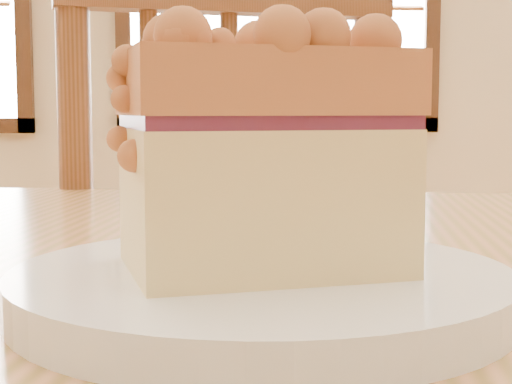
% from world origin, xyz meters
% --- Properties ---
extents(cafe_chair_main, '(0.55, 0.55, 1.04)m').
position_xyz_m(cafe_chair_main, '(-0.17, 0.84, 0.53)').
color(cafe_chair_main, brown).
rests_on(cafe_chair_main, ground).
extents(plate, '(0.24, 0.24, 0.02)m').
position_xyz_m(plate, '(-0.15, 0.05, 0.76)').
color(plate, white).
rests_on(plate, cafe_table_main).
extents(cake_slice, '(0.15, 0.12, 0.12)m').
position_xyz_m(cake_slice, '(-0.15, 0.05, 0.83)').
color(cake_slice, '#ECD385').
rests_on(cake_slice, plate).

